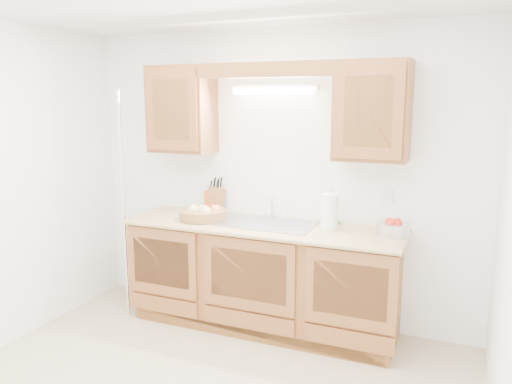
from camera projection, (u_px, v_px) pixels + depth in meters
The scene contains 17 objects.
room at pixel (188, 212), 2.96m from camera, with size 3.52×3.50×2.50m.
base_cabinets at pixel (263, 277), 4.20m from camera, with size 2.20×0.60×0.86m, color brown.
countertop at pixel (263, 227), 4.11m from camera, with size 2.30×0.63×0.04m, color tan.
upper_cabinet_left at pixel (182, 109), 4.38m from camera, with size 0.55×0.33×0.75m, color brown.
upper_cabinet_right at pixel (373, 111), 3.75m from camera, with size 0.55×0.33×0.75m, color brown.
valance at pixel (263, 70), 3.88m from camera, with size 2.20×0.05×0.12m, color brown.
fluorescent_fixture at pixel (274, 89), 4.11m from camera, with size 0.76×0.08×0.08m.
sink at pixel (264, 232), 4.13m from camera, with size 0.84×0.46×0.36m.
wire_shelf_pole at pixel (124, 206), 4.31m from camera, with size 0.03×0.03×2.00m, color silver.
outlet_plate at pixel (388, 197), 3.97m from camera, with size 0.08×0.01×0.12m, color white.
fruit_basket at pixel (203, 213), 4.27m from camera, with size 0.50×0.50×0.12m.
knife_block at pixel (215, 200), 4.47m from camera, with size 0.13×0.20×0.34m.
orange_canister at pixel (208, 201), 4.50m from camera, with size 0.07×0.07×0.22m.
soap_bottle at pixel (218, 201), 4.52m from camera, with size 0.10×0.10×0.22m, color blue.
sponge at pixel (335, 223), 4.13m from camera, with size 0.11×0.08×0.02m.
paper_towel at pixel (330, 211), 3.95m from camera, with size 0.16×0.16×0.33m.
apple_bowl at pixel (393, 228), 3.77m from camera, with size 0.26×0.26×0.13m.
Camera 1 is at (1.49, -2.51, 1.91)m, focal length 35.00 mm.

